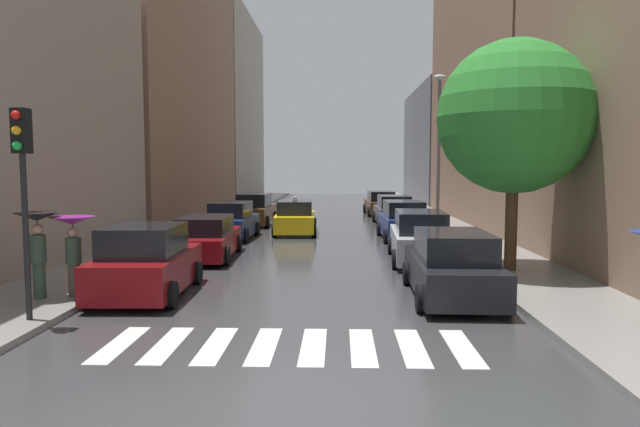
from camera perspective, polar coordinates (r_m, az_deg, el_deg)
ground_plane at (r=31.68m, az=0.25°, el=-1.21°), size 28.00×72.00×0.04m
sidewalk_left at (r=32.51m, az=-11.28°, el=-0.99°), size 3.00×72.00×0.15m
sidewalk_right at (r=32.15m, az=11.91°, el=-1.06°), size 3.00×72.00×0.15m
crosswalk_stripes at (r=10.66m, az=-3.15°, el=-13.20°), size 6.75×2.20×0.01m
building_left_mid at (r=40.19m, az=-16.07°, el=16.66°), size 6.00×21.82×23.37m
building_left_far at (r=59.55m, az=-9.81°, el=10.43°), size 6.00×18.39×18.43m
building_right_mid at (r=36.01m, az=18.81°, el=15.12°), size 6.00×19.97×19.81m
building_right_far at (r=54.37m, az=12.68°, el=6.68°), size 6.00×17.48×10.38m
parked_car_left_nearest at (r=15.06m, az=-17.10°, el=-4.80°), size 2.25×4.16×1.82m
parked_car_left_second at (r=20.62m, az=-11.41°, el=-2.47°), size 2.25×4.83×1.53m
parked_car_left_third at (r=25.92m, az=-8.88°, el=-0.82°), size 2.15×4.13×1.69m
parked_car_left_fourth at (r=31.94m, az=-6.57°, el=0.32°), size 2.10×4.75×1.77m
parked_car_right_nearest at (r=14.52m, az=13.17°, el=-5.28°), size 2.17×4.65×1.69m
parked_car_right_second at (r=19.84m, az=10.01°, el=-2.45°), size 2.21×4.86×1.76m
parked_car_right_third at (r=25.67m, az=8.37°, el=-0.81°), size 2.15×4.30×1.75m
parked_car_right_fourth at (r=32.05m, az=7.42°, el=0.25°), size 2.19×4.43×1.66m
parked_car_right_fifth at (r=38.54m, az=6.11°, el=1.00°), size 2.19×4.75×1.62m
taxi_midroad at (r=27.68m, az=-2.51°, el=-0.46°), size 2.20×4.43×1.81m
pedestrian_near_tree at (r=14.87m, az=-23.65°, el=-2.24°), size 1.04×1.04×1.94m
pedestrian_by_kerb at (r=14.96m, az=-26.57°, el=-2.05°), size 1.02×1.02×2.06m
street_tree_right at (r=17.98m, az=18.98°, el=9.15°), size 4.57×4.57×6.89m
traffic_light_left_corner at (r=12.86m, az=-27.80°, el=4.19°), size 0.30×0.42×4.30m
lamp_post_right at (r=27.02m, az=11.88°, el=6.95°), size 0.60×0.28×7.35m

